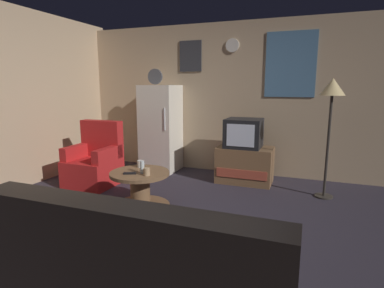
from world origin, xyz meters
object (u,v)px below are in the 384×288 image
Objects in this scene: crt_tv at (244,133)px; wine_glass at (142,167)px; mug_ceramic_white at (140,164)px; armchair at (95,163)px; standing_lamp at (332,96)px; coffee_table at (140,190)px; remote_control at (130,173)px; fridge at (161,128)px; mug_ceramic_tan at (147,172)px; tv_stand at (245,165)px.

crt_tv is 3.60× the size of wine_glass.
mug_ceramic_white is 0.09× the size of armchair.
standing_lamp is 3.48m from armchair.
standing_lamp is (1.18, -0.29, 0.58)m from crt_tv.
crt_tv reaches higher than coffee_table.
standing_lamp is 10.60× the size of remote_control.
remote_control reaches higher than coffee_table.
mug_ceramic_white reaches higher than coffee_table.
remote_control is at bearing -74.98° from fridge.
wine_glass is (0.06, -0.04, 0.31)m from coffee_table.
coffee_table is 8.00× the size of mug_ceramic_tan.
tv_stand is 9.33× the size of mug_ceramic_tan.
crt_tv is 6.00× the size of mug_ceramic_tan.
tv_stand is 2.31m from armchair.
wine_glass is at bearing -148.71° from standing_lamp.
coffee_table is at bearing 148.20° from wine_glass.
fridge reaches higher than crt_tv.
mug_ceramic_tan reaches higher than coffee_table.
tv_stand reaches higher than remote_control.
crt_tv is at bearing -7.24° from fridge.
tv_stand is 1.84m from mug_ceramic_tan.
standing_lamp is (2.69, -0.48, 0.60)m from fridge.
tv_stand is 5.60× the size of remote_control.
standing_lamp is 2.61m from mug_ceramic_white.
fridge is 1.62m from tv_stand.
remote_control is (-1.05, -1.65, 0.20)m from tv_stand.
crt_tv is 1.88m from coffee_table.
wine_glass is 1.67× the size of mug_ceramic_tan.
armchair is at bearing 151.89° from coffee_table.
coffee_table is 8.00× the size of mug_ceramic_white.
remote_control is 1.30m from armchair.
standing_lamp is at bearing 10.80° from armchair.
mug_ceramic_tan is 0.09× the size of armchair.
standing_lamp reaches higher than armchair.
mug_ceramic_white is (-0.16, 0.23, -0.03)m from wine_glass.
crt_tv is at bearing -178.33° from tv_stand.
mug_ceramic_white is (-2.24, -1.04, -0.85)m from standing_lamp.
wine_glass is (-2.08, -1.26, -0.82)m from standing_lamp.
remote_control is (-0.22, -0.02, -0.03)m from mug_ceramic_tan.
mug_ceramic_white is (-1.09, -1.33, 0.23)m from tv_stand.
tv_stand is 1.60m from standing_lamp.
standing_lamp is at bearing 33.91° from mug_ceramic_tan.
crt_tv is 0.56× the size of armchair.
coffee_table is (0.55, -1.71, -0.52)m from fridge.
crt_tv reaches higher than armchair.
wine_glass is at bearing -31.80° from coffee_table.
armchair reaches higher than mug_ceramic_tan.
armchair reaches higher than coffee_table.
remote_control is (0.04, -0.32, -0.03)m from mug_ceramic_white.
fridge is 2.80m from standing_lamp.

